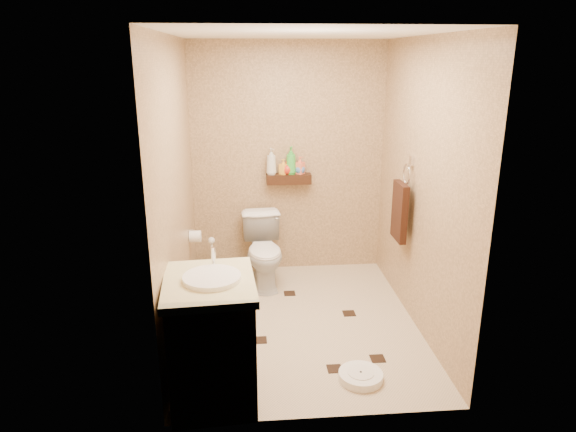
{
  "coord_description": "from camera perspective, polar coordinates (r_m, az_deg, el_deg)",
  "views": [
    {
      "loc": [
        -0.45,
        -4.0,
        2.25
      ],
      "look_at": [
        -0.09,
        0.25,
        0.91
      ],
      "focal_mm": 32.0,
      "sensor_mm": 36.0,
      "label": 1
    }
  ],
  "objects": [
    {
      "name": "bottle_d",
      "position": [
        5.3,
        0.33,
        6.18
      ],
      "size": [
        0.14,
        0.14,
        0.29
      ],
      "primitive_type": "imported",
      "rotation": [
        0.0,
        0.0,
        2.84
      ],
      "color": "green",
      "rests_on": "wall_shelf"
    },
    {
      "name": "wall_shelf",
      "position": [
        5.34,
        0.09,
        4.15
      ],
      "size": [
        0.46,
        0.14,
        0.1
      ],
      "primitive_type": "cube",
      "color": "#381B0F",
      "rests_on": "wall_back"
    },
    {
      "name": "bottle_e",
      "position": [
        5.32,
        1.33,
        5.66
      ],
      "size": [
        0.12,
        0.12,
        0.18
      ],
      "primitive_type": "imported",
      "rotation": [
        0.0,
        0.0,
        0.92
      ],
      "color": "#F27150",
      "rests_on": "wall_shelf"
    },
    {
      "name": "bottle_f",
      "position": [
        5.32,
        1.34,
        5.42
      ],
      "size": [
        0.11,
        0.11,
        0.14
      ],
      "primitive_type": "imported",
      "rotation": [
        0.0,
        0.0,
        1.63
      ],
      "color": "#4A74BA",
      "rests_on": "wall_shelf"
    },
    {
      "name": "toilet_brush",
      "position": [
        5.5,
        -8.39,
        -5.12
      ],
      "size": [
        0.1,
        0.1,
        0.44
      ],
      "color": "#1A6B5C",
      "rests_on": "ground"
    },
    {
      "name": "towel_ring",
      "position": [
        4.65,
        12.36,
        0.78
      ],
      "size": [
        0.12,
        0.3,
        0.76
      ],
      "color": "silver",
      "rests_on": "wall_right"
    },
    {
      "name": "ceiling",
      "position": [
        4.03,
        1.61,
        19.6
      ],
      "size": [
        2.0,
        2.5,
        0.02
      ],
      "primitive_type": "cube",
      "color": "white",
      "rests_on": "wall_back"
    },
    {
      "name": "wall_right",
      "position": [
        4.39,
        14.6,
        3.05
      ],
      "size": [
        0.04,
        2.5,
        2.4
      ],
      "primitive_type": "cube",
      "color": "tan",
      "rests_on": "ground"
    },
    {
      "name": "wall_back",
      "position": [
        5.38,
        0.02,
        6.22
      ],
      "size": [
        2.0,
        0.04,
        2.4
      ],
      "primitive_type": "cube",
      "color": "tan",
      "rests_on": "ground"
    },
    {
      "name": "floor_accents",
      "position": [
        4.56,
        2.08,
        -12.04
      ],
      "size": [
        1.12,
        1.41,
        0.01
      ],
      "color": "black",
      "rests_on": "ground"
    },
    {
      "name": "bottle_c",
      "position": [
        5.31,
        -0.06,
        5.46
      ],
      "size": [
        0.13,
        0.13,
        0.15
      ],
      "primitive_type": "imported",
      "rotation": [
        0.0,
        0.0,
        3.31
      ],
      "color": "red",
      "rests_on": "wall_shelf"
    },
    {
      "name": "vanity",
      "position": [
        3.56,
        -8.47,
        -13.2
      ],
      "size": [
        0.63,
        0.75,
        1.0
      ],
      "rotation": [
        0.0,
        0.0,
        0.07
      ],
      "color": "brown",
      "rests_on": "ground"
    },
    {
      "name": "toilet",
      "position": [
        5.2,
        -2.65,
        -3.93
      ],
      "size": [
        0.45,
        0.73,
        0.71
      ],
      "primitive_type": "imported",
      "rotation": [
        0.0,
        0.0,
        0.08
      ],
      "color": "white",
      "rests_on": "ground"
    },
    {
      "name": "bottle_b",
      "position": [
        5.3,
        -0.5,
        5.51
      ],
      "size": [
        0.1,
        0.1,
        0.16
      ],
      "primitive_type": "imported",
      "rotation": [
        0.0,
        0.0,
        5.5
      ],
      "color": "yellow",
      "rests_on": "wall_shelf"
    },
    {
      "name": "wall_front",
      "position": [
        2.98,
        4.09,
        -3.19
      ],
      "size": [
        2.0,
        0.04,
        2.4
      ],
      "primitive_type": "cube",
      "color": "tan",
      "rests_on": "ground"
    },
    {
      "name": "wall_left",
      "position": [
        4.18,
        -12.31,
        2.51
      ],
      "size": [
        0.04,
        2.5,
        2.4
      ],
      "primitive_type": "cube",
      "color": "tan",
      "rests_on": "ground"
    },
    {
      "name": "toilet_paper",
      "position": [
        4.96,
        -10.28,
        -2.23
      ],
      "size": [
        0.12,
        0.11,
        0.12
      ],
      "color": "white",
      "rests_on": "wall_left"
    },
    {
      "name": "ground",
      "position": [
        4.61,
        1.36,
        -11.71
      ],
      "size": [
        2.5,
        2.5,
        0.0
      ],
      "primitive_type": "plane",
      "color": "beige",
      "rests_on": "ground"
    },
    {
      "name": "bottle_a",
      "position": [
        5.29,
        -1.87,
        6.08
      ],
      "size": [
        0.14,
        0.14,
        0.27
      ],
      "primitive_type": "imported",
      "rotation": [
        0.0,
        0.0,
        0.45
      ],
      "color": "silver",
      "rests_on": "wall_shelf"
    },
    {
      "name": "bathroom_scale",
      "position": [
        3.92,
        8.07,
        -17.2
      ],
      "size": [
        0.42,
        0.42,
        0.06
      ],
      "rotation": [
        0.0,
        0.0,
        0.39
      ],
      "color": "white",
      "rests_on": "ground"
    }
  ]
}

